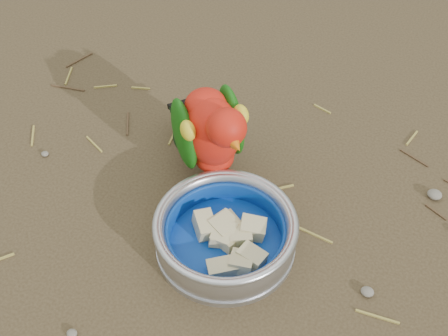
% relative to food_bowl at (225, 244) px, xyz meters
% --- Properties ---
extents(ground, '(60.00, 60.00, 0.00)m').
position_rel_food_bowl_xyz_m(ground, '(-0.03, -0.07, -0.01)').
color(ground, '#453623').
extents(food_bowl, '(0.21, 0.21, 0.02)m').
position_rel_food_bowl_xyz_m(food_bowl, '(0.00, 0.00, 0.00)').
color(food_bowl, '#B2B2BA').
rests_on(food_bowl, ground).
extents(bowl_wall, '(0.21, 0.21, 0.04)m').
position_rel_food_bowl_xyz_m(bowl_wall, '(0.00, 0.00, 0.03)').
color(bowl_wall, '#B2B2BA').
rests_on(bowl_wall, food_bowl).
extents(fruit_wedges, '(0.13, 0.13, 0.03)m').
position_rel_food_bowl_xyz_m(fruit_wedges, '(0.00, 0.00, 0.02)').
color(fruit_wedges, '#C3B385').
rests_on(fruit_wedges, food_bowl).
extents(lory_parrot, '(0.24, 0.23, 0.18)m').
position_rel_food_bowl_xyz_m(lory_parrot, '(-0.08, 0.12, 0.08)').
color(lory_parrot, red).
rests_on(lory_parrot, ground).
extents(ground_debris, '(0.90, 0.80, 0.01)m').
position_rel_food_bowl_xyz_m(ground_debris, '(-0.02, 0.02, -0.01)').
color(ground_debris, '#9D8B3F').
rests_on(ground_debris, ground).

